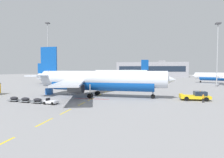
{
  "coord_description": "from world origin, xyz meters",
  "views": [
    {
      "loc": [
        30.78,
        -19.28,
        6.51
      ],
      "look_at": [
        21.4,
        28.14,
        4.16
      ],
      "focal_mm": 31.29,
      "sensor_mm": 36.0,
      "label": 1
    }
  ],
  "objects": [
    {
      "name": "terminal_satellite",
      "position": [
        31.51,
        159.06,
        6.46
      ],
      "size": [
        60.16,
        19.18,
        14.47
      ],
      "color": "gray",
      "rests_on": "ground"
    },
    {
      "name": "apron_paint_markings",
      "position": [
        18.0,
        38.72,
        0.0
      ],
      "size": [
        8.0,
        98.94,
        0.01
      ],
      "color": "yellow",
      "rests_on": "ground"
    },
    {
      "name": "airliner_far_center",
      "position": [
        64.35,
        79.72,
        3.19
      ],
      "size": [
        27.08,
        25.77,
        9.86
      ],
      "color": "white",
      "rests_on": "ground"
    },
    {
      "name": "baggage_train",
      "position": [
        7.96,
        14.86,
        0.53
      ],
      "size": [
        11.68,
        3.45,
        1.14
      ],
      "color": "silver",
      "rests_on": "ground"
    },
    {
      "name": "airliner_mid_left",
      "position": [
        14.79,
        92.91,
        3.97
      ],
      "size": [
        34.07,
        32.73,
        12.25
      ],
      "color": "silver",
      "rests_on": "ground"
    },
    {
      "name": "pushback_tug",
      "position": [
        40.27,
        24.48,
        0.9
      ],
      "size": [
        6.06,
        3.3,
        2.08
      ],
      "color": "yellow",
      "rests_on": "ground"
    },
    {
      "name": "catering_truck",
      "position": [
        1.52,
        41.56,
        1.65
      ],
      "size": [
        7.32,
        5.36,
        3.14
      ],
      "color": "black",
      "rests_on": "ground"
    },
    {
      "name": "ground_crew_worker",
      "position": [
        41.0,
        21.53,
        0.98
      ],
      "size": [
        0.44,
        0.58,
        1.71
      ],
      "color": "#232328",
      "rests_on": "ground"
    },
    {
      "name": "airliner_far_right",
      "position": [
        -8.65,
        61.55,
        3.03
      ],
      "size": [
        26.71,
        26.39,
        9.36
      ],
      "color": "silver",
      "rests_on": "ground"
    },
    {
      "name": "apron_light_mast_far",
      "position": [
        55.35,
        60.5,
        14.95
      ],
      "size": [
        1.8,
        1.8,
        23.93
      ],
      "color": "slate",
      "rests_on": "ground"
    },
    {
      "name": "apron_light_mast_near",
      "position": [
        -18.15,
        67.94,
        17.76
      ],
      "size": [
        1.8,
        1.8,
        29.09
      ],
      "color": "slate",
      "rests_on": "ground"
    },
    {
      "name": "uld_cargo_container",
      "position": [
        4.76,
        27.39,
        0.8
      ],
      "size": [
        1.87,
        1.84,
        1.6
      ],
      "color": "#194C9E",
      "rests_on": "ground"
    },
    {
      "name": "ground",
      "position": [
        40.0,
        40.0,
        0.0
      ],
      "size": [
        400.0,
        400.0,
        0.0
      ],
      "primitive_type": "plane",
      "color": "gray"
    },
    {
      "name": "airliner_foreground",
      "position": [
        18.88,
        25.51,
        3.95
      ],
      "size": [
        34.78,
        34.59,
        12.2
      ],
      "color": "silver",
      "rests_on": "ground"
    }
  ]
}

